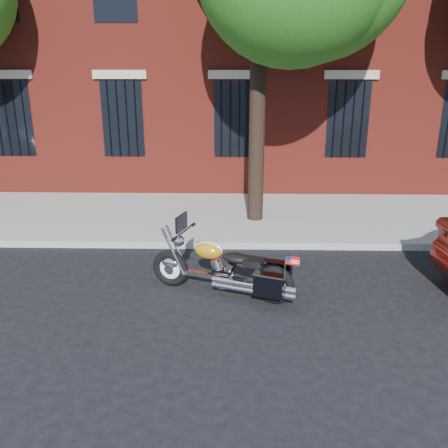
{
  "coord_description": "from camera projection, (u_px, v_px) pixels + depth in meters",
  "views": [
    {
      "loc": [
        0.01,
        -8.39,
        3.95
      ],
      "look_at": [
        -0.19,
        0.8,
        0.74
      ],
      "focal_mm": 40.0,
      "sensor_mm": 36.0,
      "label": 1
    }
  ],
  "objects": [
    {
      "name": "curb",
      "position": [
        234.0,
        245.0,
        10.5
      ],
      "size": [
        40.0,
        0.16,
        0.15
      ],
      "primitive_type": "cube",
      "color": "gray",
      "rests_on": "ground"
    },
    {
      "name": "sidewalk",
      "position": [
        234.0,
        216.0,
        12.27
      ],
      "size": [
        40.0,
        3.6,
        0.15
      ],
      "primitive_type": "cube",
      "color": "gray",
      "rests_on": "ground"
    },
    {
      "name": "motorcycle",
      "position": [
        228.0,
        271.0,
        8.33
      ],
      "size": [
        2.45,
        1.34,
        1.34
      ],
      "rotation": [
        0.0,
        0.0,
        -0.34
      ],
      "color": "black",
      "rests_on": "ground"
    },
    {
      "name": "ground",
      "position": [
        234.0,
        276.0,
        9.22
      ],
      "size": [
        120.0,
        120.0,
        0.0
      ],
      "primitive_type": "plane",
      "color": "black",
      "rests_on": "ground"
    }
  ]
}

